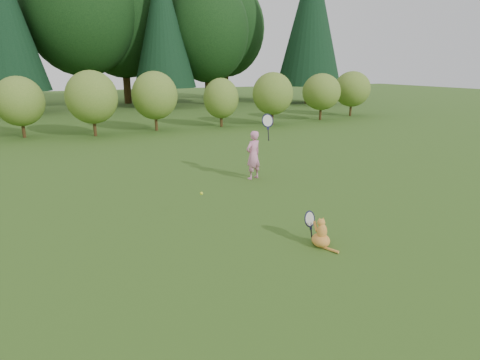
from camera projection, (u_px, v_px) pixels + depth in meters
name	position (u px, v px, depth m)	size (l,w,h in m)	color
ground	(247.00, 224.00, 8.06)	(100.00, 100.00, 0.00)	#234914
shrub_row	(131.00, 102.00, 19.07)	(28.00, 3.00, 2.80)	#476E22
child	(254.00, 154.00, 11.13)	(0.81, 0.57, 2.03)	pink
cat	(321.00, 231.00, 7.04)	(0.39, 0.71, 0.72)	orange
tennis_ball	(201.00, 193.00, 8.08)	(0.07, 0.07, 0.07)	#94CB17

